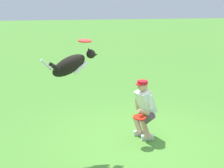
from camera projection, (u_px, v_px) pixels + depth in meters
name	position (u px, v px, depth m)	size (l,w,h in m)	color
ground_plane	(135.00, 143.00, 7.09)	(60.00, 60.00, 0.00)	#509134
person	(144.00, 107.00, 7.18)	(0.51, 0.70, 1.29)	silver
dog	(71.00, 65.00, 6.13)	(1.06, 0.50, 0.56)	black
frisbee_flying	(85.00, 41.00, 6.14)	(0.25, 0.25, 0.02)	red
frisbee_held	(139.00, 117.00, 6.85)	(0.26, 0.26, 0.02)	red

